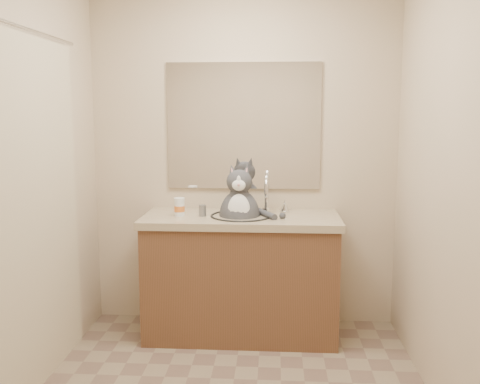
# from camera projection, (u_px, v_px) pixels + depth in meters

# --- Properties ---
(room) EXTENTS (2.22, 2.52, 2.42)m
(room) POSITION_uv_depth(u_px,v_px,m) (229.00, 183.00, 2.65)
(room) COLOR gray
(room) RESTS_ON ground
(vanity) EXTENTS (1.34, 0.59, 1.12)m
(vanity) POSITION_uv_depth(u_px,v_px,m) (241.00, 273.00, 3.71)
(vanity) COLOR brown
(vanity) RESTS_ON ground
(mirror) EXTENTS (1.10, 0.02, 0.90)m
(mirror) POSITION_uv_depth(u_px,v_px,m) (244.00, 126.00, 3.83)
(mirror) COLOR white
(mirror) RESTS_ON room
(shower_curtain) EXTENTS (0.02, 1.30, 1.93)m
(shower_curtain) POSITION_uv_depth(u_px,v_px,m) (34.00, 211.00, 2.84)
(shower_curtain) COLOR beige
(shower_curtain) RESTS_ON ground
(cat) EXTENTS (0.40, 0.32, 0.56)m
(cat) POSITION_uv_depth(u_px,v_px,m) (240.00, 213.00, 3.64)
(cat) COLOR #414146
(cat) RESTS_ON vanity
(pill_bottle_redcap) EXTENTS (0.06, 0.06, 0.09)m
(pill_bottle_redcap) POSITION_uv_depth(u_px,v_px,m) (181.00, 209.00, 3.66)
(pill_bottle_redcap) COLOR white
(pill_bottle_redcap) RESTS_ON vanity
(pill_bottle_orange) EXTENTS (0.09, 0.09, 0.12)m
(pill_bottle_orange) POSITION_uv_depth(u_px,v_px,m) (179.00, 207.00, 3.63)
(pill_bottle_orange) COLOR white
(pill_bottle_orange) RESTS_ON vanity
(grey_canister) EXTENTS (0.06, 0.06, 0.08)m
(grey_canister) POSITION_uv_depth(u_px,v_px,m) (203.00, 211.00, 3.62)
(grey_canister) COLOR slate
(grey_canister) RESTS_ON vanity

